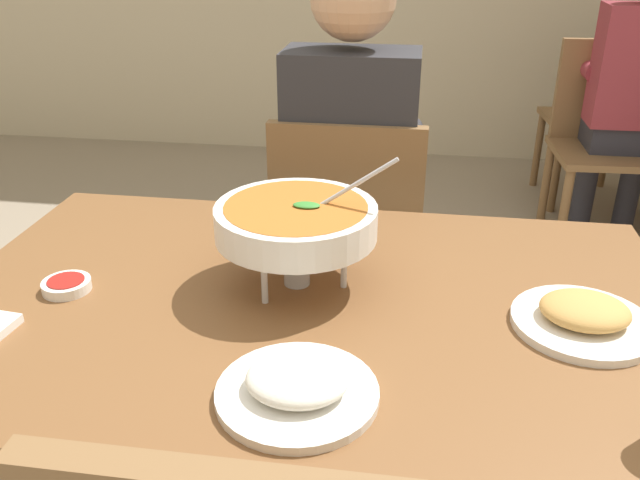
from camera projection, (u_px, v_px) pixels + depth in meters
name	position (u px, v px, depth m)	size (l,w,h in m)	color
dining_table_main	(308.00, 346.00, 1.27)	(1.36, 0.87, 0.74)	brown
chair_diner_main	(348.00, 243.00, 1.97)	(0.44, 0.44, 0.90)	brown
diner_main	(351.00, 164.00, 1.89)	(0.40, 0.45, 1.31)	#2D2D38
curry_bowl	(296.00, 222.00, 1.22)	(0.33, 0.30, 0.26)	silver
rice_plate	(297.00, 386.00, 0.96)	(0.24, 0.24, 0.06)	white
appetizer_plate	(584.00, 317.00, 1.13)	(0.24, 0.24, 0.06)	white
sauce_dish	(67.00, 285.00, 1.25)	(0.09, 0.09, 0.02)	white
chair_bg_left	(603.00, 131.00, 3.01)	(0.46, 0.46, 0.90)	brown
chair_bg_corner	(611.00, 106.00, 3.42)	(0.48, 0.48, 0.90)	brown
patron_bg_left	(634.00, 82.00, 2.85)	(0.40, 0.45, 1.31)	#2D2D38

